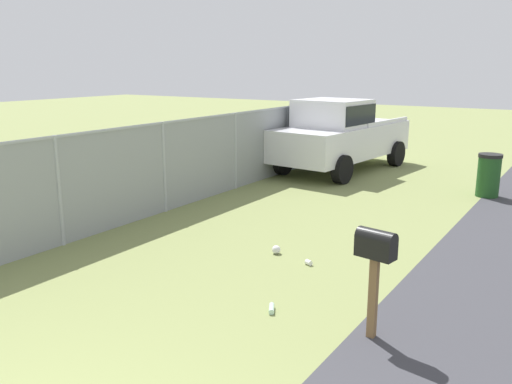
{
  "coord_description": "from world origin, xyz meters",
  "views": [
    {
      "loc": [
        -1.16,
        -3.1,
        3.01
      ],
      "look_at": [
        5.26,
        1.04,
        1.19
      ],
      "focal_mm": 37.43,
      "sensor_mm": 36.0,
      "label": 1
    }
  ],
  "objects": [
    {
      "name": "trash_bin",
      "position": [
        12.07,
        -1.06,
        0.51
      ],
      "size": [
        0.54,
        0.54,
        1.01
      ],
      "color": "#1E4C1E",
      "rests_on": "ground"
    },
    {
      "name": "mailbox",
      "position": [
        4.2,
        -1.21,
        1.01
      ],
      "size": [
        0.27,
        0.46,
        1.28
      ],
      "rotation": [
        0.0,
        0.0,
        -0.17
      ],
      "color": "brown",
      "rests_on": "ground"
    },
    {
      "name": "litter_cup_midfield_b",
      "position": [
        5.81,
        0.43,
        0.04
      ],
      "size": [
        0.11,
        0.12,
        0.08
      ],
      "primitive_type": "cylinder",
      "rotation": [
        0.0,
        1.57,
        1.19
      ],
      "color": "white",
      "rests_on": "ground"
    },
    {
      "name": "litter_bottle_midfield_a",
      "position": [
        4.13,
        0.08,
        0.04
      ],
      "size": [
        0.23,
        0.17,
        0.07
      ],
      "primitive_type": "cylinder",
      "rotation": [
        0.0,
        1.57,
        3.66
      ],
      "color": "#B2D8BF",
      "rests_on": "ground"
    },
    {
      "name": "litter_bag_far_scatter",
      "position": [
        5.98,
        1.11,
        0.07
      ],
      "size": [
        0.14,
        0.14,
        0.14
      ],
      "primitive_type": "sphere",
      "color": "silver",
      "rests_on": "ground"
    },
    {
      "name": "fence_section",
      "position": [
        8.25,
        4.42,
        1.02
      ],
      "size": [
        13.0,
        0.07,
        1.9
      ],
      "color": "#9EA3A8",
      "rests_on": "ground"
    },
    {
      "name": "pickup_truck",
      "position": [
        13.08,
        3.2,
        1.1
      ],
      "size": [
        5.17,
        2.6,
        2.09
      ],
      "rotation": [
        0.0,
        0.0,
        3.04
      ],
      "color": "silver",
      "rests_on": "ground"
    }
  ]
}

